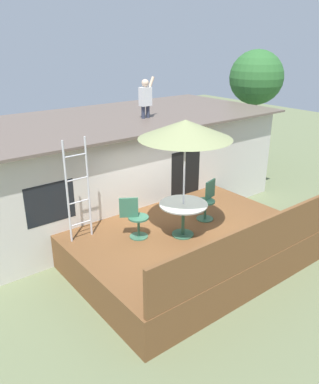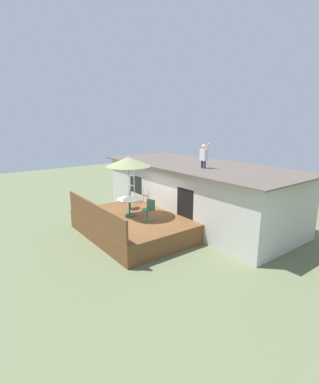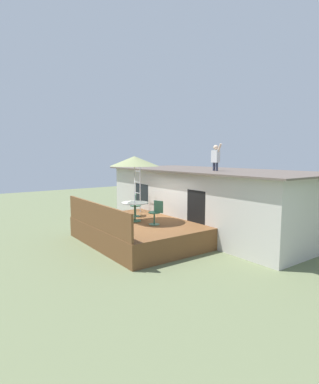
# 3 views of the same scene
# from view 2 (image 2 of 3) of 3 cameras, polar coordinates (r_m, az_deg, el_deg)

# --- Properties ---
(ground_plane) EXTENTS (40.00, 40.00, 0.00)m
(ground_plane) POSITION_cam_2_polar(r_m,az_deg,el_deg) (12.72, -4.74, -8.22)
(ground_plane) COLOR #66704C
(house) EXTENTS (10.50, 4.50, 2.74)m
(house) POSITION_cam_2_polar(r_m,az_deg,el_deg) (14.43, 7.30, 0.15)
(house) COLOR beige
(house) RESTS_ON ground
(deck) EXTENTS (5.07, 3.84, 0.80)m
(deck) POSITION_cam_2_polar(r_m,az_deg,el_deg) (12.57, -4.78, -6.53)
(deck) COLOR brown
(deck) RESTS_ON ground
(deck_railing) EXTENTS (4.97, 0.08, 0.90)m
(deck_railing) POSITION_cam_2_polar(r_m,az_deg,el_deg) (11.47, -12.81, -4.38)
(deck_railing) COLOR brown
(deck_railing) RESTS_ON deck
(patio_table) EXTENTS (1.04, 1.04, 0.74)m
(patio_table) POSITION_cam_2_polar(r_m,az_deg,el_deg) (12.37, -6.00, -2.10)
(patio_table) COLOR #33664C
(patio_table) RESTS_ON deck
(patio_umbrella) EXTENTS (1.90, 1.90, 2.54)m
(patio_umbrella) POSITION_cam_2_polar(r_m,az_deg,el_deg) (12.01, -6.21, 6.01)
(patio_umbrella) COLOR silver
(patio_umbrella) RESTS_ON deck
(step_ladder) EXTENTS (0.52, 0.04, 2.20)m
(step_ladder) POSITION_cam_2_polar(r_m,az_deg,el_deg) (14.38, -5.56, 2.29)
(step_ladder) COLOR silver
(step_ladder) RESTS_ON deck
(person_figure) EXTENTS (0.47, 0.20, 1.11)m
(person_figure) POSITION_cam_2_polar(r_m,az_deg,el_deg) (12.90, 8.81, 7.37)
(person_figure) COLOR #33384C
(person_figure) RESTS_ON house
(patio_chair_left) EXTENTS (0.57, 0.45, 0.92)m
(patio_chair_left) POSITION_cam_2_polar(r_m,az_deg,el_deg) (13.40, -5.85, -1.41)
(patio_chair_left) COLOR #33664C
(patio_chair_left) RESTS_ON deck
(patio_chair_right) EXTENTS (0.61, 0.44, 0.92)m
(patio_chair_right) POSITION_cam_2_polar(r_m,az_deg,el_deg) (11.75, -2.20, -3.56)
(patio_chair_right) COLOR #33664C
(patio_chair_right) RESTS_ON deck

